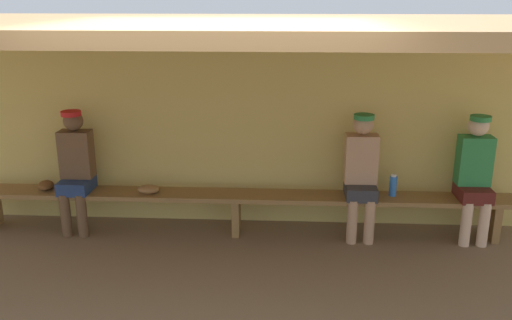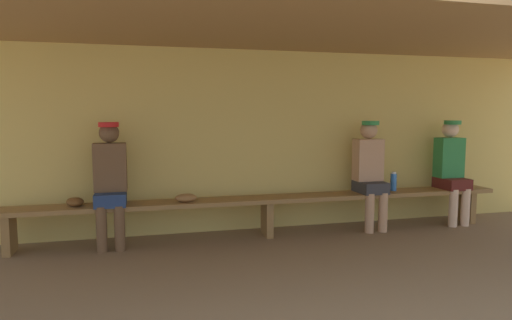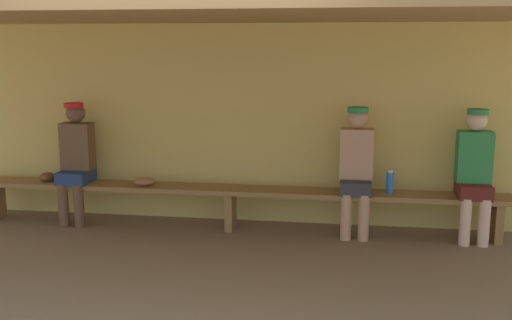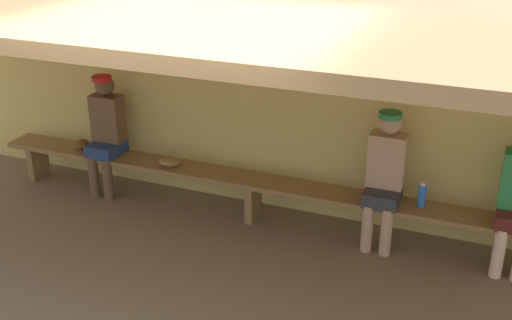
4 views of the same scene
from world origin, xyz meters
The scene contains 10 objects.
ground_plane centered at (0.00, 0.00, 0.00)m, with size 24.00×24.00×0.00m, color brown.
back_wall centered at (0.00, 2.00, 1.10)m, with size 8.00×0.20×2.20m, color #D8BC60.
dugout_roof centered at (0.00, 0.70, 2.26)m, with size 8.00×2.80×0.12m, color #9E7547.
bench centered at (0.00, 1.55, 0.39)m, with size 6.00×0.36×0.46m.
player_shirtless_tan centered at (1.33, 1.55, 0.75)m, with size 0.34×0.42×1.34m.
player_in_blue centered at (-1.74, 1.55, 0.75)m, with size 0.34×0.42×1.34m.
player_in_red centered at (2.50, 1.55, 0.75)m, with size 0.34×0.42×1.34m.
water_bottle_orange centered at (1.68, 1.58, 0.57)m, with size 0.08×0.08×0.24m.
baseball_glove_worn centered at (-2.11, 1.58, 0.51)m, with size 0.24×0.17×0.09m, color brown.
baseball_glove_tan centered at (-0.95, 1.51, 0.51)m, with size 0.24×0.17×0.09m, color olive.
Camera 3 is at (1.20, -4.57, 1.97)m, focal length 41.88 mm.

